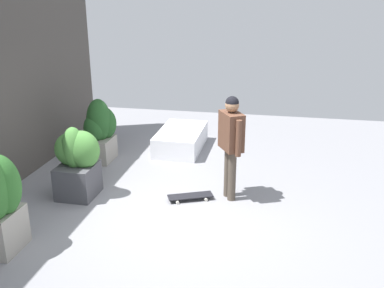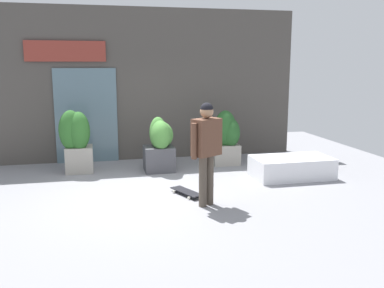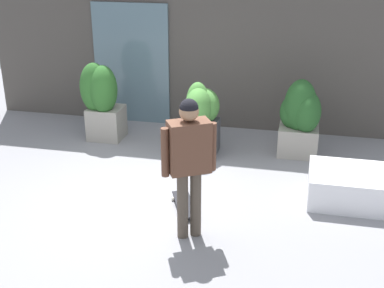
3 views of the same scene
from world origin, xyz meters
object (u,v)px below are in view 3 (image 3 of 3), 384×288
(planter_box_left, at_px, (300,117))
(planter_box_right, at_px, (101,99))
(skateboard, at_px, (185,204))
(skateboarder, at_px, (189,155))
(planter_box_mid, at_px, (200,117))

(planter_box_left, distance_m, planter_box_right, 3.33)
(skateboard, xyz_separation_m, planter_box_right, (-1.95, 2.08, 0.67))
(skateboarder, distance_m, planter_box_left, 3.01)
(skateboard, distance_m, planter_box_mid, 1.94)
(skateboarder, relative_size, planter_box_right, 1.26)
(skateboarder, bearing_deg, planter_box_right, 8.54)
(planter_box_left, bearing_deg, skateboard, -123.22)
(skateboarder, relative_size, skateboard, 2.25)
(planter_box_left, relative_size, planter_box_right, 0.93)
(skateboard, height_order, planter_box_left, planter_box_left)
(planter_box_right, bearing_deg, skateboarder, -51.47)
(planter_box_left, height_order, planter_box_mid, planter_box_left)
(planter_box_left, xyz_separation_m, planter_box_mid, (-1.57, -0.27, -0.01))
(skateboarder, xyz_separation_m, planter_box_right, (-2.15, 2.70, -0.32))
(planter_box_left, bearing_deg, planter_box_right, -179.37)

